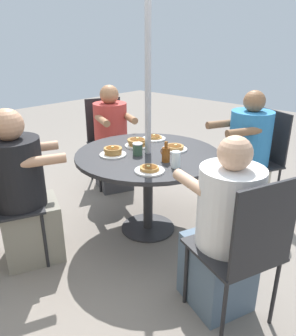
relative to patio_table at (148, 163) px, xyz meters
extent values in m
plane|color=gray|center=(0.00, 0.00, -0.63)|extent=(12.00, 12.00, 0.00)
cylinder|color=#28282B|center=(0.00, 0.00, -0.62)|extent=(0.48, 0.48, 0.01)
cylinder|color=#28282B|center=(0.00, 0.00, -0.29)|extent=(0.08, 0.08, 0.69)
cylinder|color=#28282B|center=(0.00, 0.00, 0.08)|extent=(1.20, 1.20, 0.03)
cylinder|color=#ADADB2|center=(0.00, 0.00, 0.54)|extent=(0.05, 0.05, 2.35)
cylinder|color=#232326|center=(-0.79, 0.49, -0.40)|extent=(0.02, 0.02, 0.46)
cylinder|color=#232326|center=(-0.92, 0.14, -0.40)|extent=(0.02, 0.02, 0.46)
cylinder|color=#232326|center=(-1.14, 0.62, -0.40)|extent=(0.02, 0.02, 0.46)
cylinder|color=#232326|center=(-1.27, 0.27, -0.40)|extent=(0.02, 0.02, 0.46)
cube|color=#232326|center=(-1.03, 0.38, -0.16)|extent=(0.56, 0.56, 0.02)
cube|color=#232326|center=(-1.22, 0.46, 0.09)|extent=(0.16, 0.40, 0.49)
cube|color=slate|center=(-0.92, 0.34, -0.40)|extent=(0.48, 0.46, 0.46)
cylinder|color=white|center=(-0.97, 0.36, 0.08)|extent=(0.37, 0.37, 0.49)
sphere|color=#DBA884|center=(-0.97, 0.36, 0.41)|extent=(0.19, 0.19, 0.19)
cylinder|color=#DBA884|center=(-0.75, 0.44, 0.19)|extent=(0.30, 0.17, 0.07)
cylinder|color=#DBA884|center=(-0.85, 0.16, 0.19)|extent=(0.30, 0.17, 0.07)
cylinder|color=#232326|center=(-0.55, -0.75, -0.40)|extent=(0.02, 0.02, 0.46)
cylinder|color=#232326|center=(-0.21, -0.90, -0.40)|extent=(0.02, 0.02, 0.46)
cylinder|color=#232326|center=(-0.70, -1.09, -0.40)|extent=(0.02, 0.02, 0.46)
cylinder|color=#232326|center=(-0.37, -1.24, -0.40)|extent=(0.02, 0.02, 0.46)
cube|color=#232326|center=(-0.46, -1.00, -0.16)|extent=(0.58, 0.58, 0.02)
cube|color=#232326|center=(-0.55, -1.19, 0.09)|extent=(0.39, 0.19, 0.49)
cube|color=beige|center=(-0.41, -0.89, -0.40)|extent=(0.51, 0.52, 0.46)
cylinder|color=teal|center=(-0.43, -0.94, 0.09)|extent=(0.39, 0.39, 0.53)
sphere|color=brown|center=(-0.43, -0.94, 0.45)|extent=(0.20, 0.20, 0.20)
cylinder|color=brown|center=(-0.49, -0.69, 0.22)|extent=(0.21, 0.34, 0.07)
cylinder|color=brown|center=(-0.20, -0.82, 0.22)|extent=(0.21, 0.34, 0.07)
cylinder|color=#232326|center=(0.76, -0.53, -0.40)|extent=(0.02, 0.02, 0.46)
cylinder|color=#232326|center=(0.91, -0.19, -0.40)|extent=(0.02, 0.02, 0.46)
cylinder|color=#232326|center=(1.10, -0.68, -0.40)|extent=(0.02, 0.02, 0.46)
cylinder|color=#232326|center=(1.25, -0.34, -0.40)|extent=(0.02, 0.02, 0.46)
cube|color=#232326|center=(1.01, -0.43, -0.16)|extent=(0.58, 0.58, 0.02)
cube|color=#232326|center=(1.20, -0.52, 0.09)|extent=(0.18, 0.39, 0.49)
cube|color=#3D3D42|center=(0.90, -0.39, -0.40)|extent=(0.49, 0.47, 0.46)
cylinder|color=#B73833|center=(0.95, -0.41, 0.08)|extent=(0.36, 0.36, 0.50)
sphere|color=#A3704C|center=(0.95, -0.41, 0.42)|extent=(0.20, 0.20, 0.20)
cylinder|color=#A3704C|center=(0.71, -0.47, 0.20)|extent=(0.33, 0.20, 0.07)
cylinder|color=#A3704C|center=(0.82, -0.20, 0.20)|extent=(0.33, 0.20, 0.07)
cylinder|color=#232326|center=(0.53, 0.77, -0.40)|extent=(0.02, 0.02, 0.46)
cylinder|color=#232326|center=(0.18, 0.91, -0.40)|extent=(0.02, 0.02, 0.46)
cube|color=#232326|center=(0.43, 1.01, -0.16)|extent=(0.57, 0.57, 0.02)
cube|color=gray|center=(0.38, 0.90, -0.40)|extent=(0.50, 0.53, 0.46)
cylinder|color=black|center=(0.40, 0.95, 0.08)|extent=(0.39, 0.39, 0.51)
sphere|color=tan|center=(0.40, 0.95, 0.44)|extent=(0.22, 0.22, 0.22)
cylinder|color=tan|center=(0.48, 0.72, 0.21)|extent=(0.18, 0.30, 0.07)
cylinder|color=tan|center=(0.18, 0.84, 0.21)|extent=(0.18, 0.30, 0.07)
cylinder|color=white|center=(0.19, -0.06, 0.10)|extent=(0.22, 0.22, 0.01)
cylinder|color=#AD7A3D|center=(0.18, -0.06, 0.11)|extent=(0.16, 0.16, 0.01)
cylinder|color=#AD7A3D|center=(0.19, -0.06, 0.12)|extent=(0.15, 0.15, 0.01)
cylinder|color=#AD7A3D|center=(0.19, -0.06, 0.14)|extent=(0.16, 0.16, 0.01)
cylinder|color=#AD7A3D|center=(0.19, -0.06, 0.15)|extent=(0.16, 0.16, 0.01)
ellipsoid|color=brown|center=(0.19, -0.06, 0.16)|extent=(0.13, 0.12, 0.00)
cube|color=#F4E084|center=(0.19, -0.07, 0.17)|extent=(0.03, 0.03, 0.01)
cylinder|color=white|center=(0.16, 0.24, 0.10)|extent=(0.22, 0.22, 0.01)
cylinder|color=#AD7A3D|center=(0.16, 0.24, 0.11)|extent=(0.14, 0.14, 0.01)
cylinder|color=#AD7A3D|center=(0.16, 0.24, 0.12)|extent=(0.14, 0.14, 0.01)
cylinder|color=#AD7A3D|center=(0.16, 0.24, 0.14)|extent=(0.14, 0.14, 0.01)
cylinder|color=#AD7A3D|center=(0.17, 0.24, 0.15)|extent=(0.15, 0.15, 0.01)
ellipsoid|color=brown|center=(0.16, 0.24, 0.16)|extent=(0.11, 0.10, 0.00)
cube|color=#F4E084|center=(0.16, 0.24, 0.16)|extent=(0.02, 0.02, 0.01)
cylinder|color=white|center=(0.23, -0.32, 0.10)|extent=(0.22, 0.22, 0.01)
cylinder|color=#AD7A3D|center=(0.22, -0.33, 0.11)|extent=(0.14, 0.14, 0.01)
cylinder|color=#AD7A3D|center=(0.23, -0.32, 0.12)|extent=(0.12, 0.12, 0.01)
ellipsoid|color=brown|center=(0.23, -0.32, 0.13)|extent=(0.10, 0.10, 0.00)
cube|color=#F4E084|center=(0.22, -0.31, 0.14)|extent=(0.03, 0.03, 0.01)
cylinder|color=white|center=(-0.11, -0.21, 0.10)|extent=(0.22, 0.22, 0.01)
cylinder|color=#AD7A3D|center=(-0.12, -0.21, 0.11)|extent=(0.14, 0.14, 0.01)
cylinder|color=#AD7A3D|center=(-0.11, -0.21, 0.12)|extent=(0.16, 0.16, 0.01)
ellipsoid|color=brown|center=(-0.11, -0.21, 0.13)|extent=(0.12, 0.11, 0.00)
cube|color=#F4E084|center=(-0.12, -0.21, 0.14)|extent=(0.03, 0.03, 0.01)
cylinder|color=white|center=(-0.29, 0.29, 0.10)|extent=(0.22, 0.22, 0.01)
cylinder|color=#AD7A3D|center=(-0.29, 0.29, 0.11)|extent=(0.13, 0.13, 0.01)
cylinder|color=#AD7A3D|center=(-0.29, 0.29, 0.12)|extent=(0.13, 0.13, 0.01)
ellipsoid|color=brown|center=(-0.29, 0.29, 0.13)|extent=(0.11, 0.10, 0.00)
cube|color=#F4E084|center=(-0.29, 0.30, 0.14)|extent=(0.03, 0.03, 0.01)
cylinder|color=brown|center=(-0.24, 0.06, 0.15)|extent=(0.06, 0.06, 0.11)
cylinder|color=brown|center=(-0.24, 0.06, 0.23)|extent=(0.03, 0.03, 0.05)
torus|color=brown|center=(-0.21, 0.06, 0.17)|extent=(0.05, 0.01, 0.05)
cylinder|color=#33513D|center=(0.02, 0.10, 0.14)|extent=(0.08, 0.08, 0.09)
cylinder|color=white|center=(0.02, 0.10, 0.19)|extent=(0.08, 0.08, 0.01)
cylinder|color=silver|center=(-0.37, 0.10, 0.15)|extent=(0.07, 0.07, 0.12)
camera|label=1|loc=(-1.75, 1.87, 0.98)|focal=35.00mm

